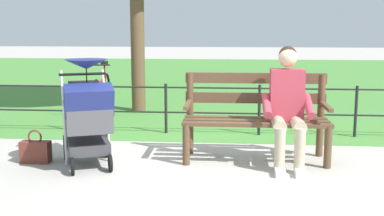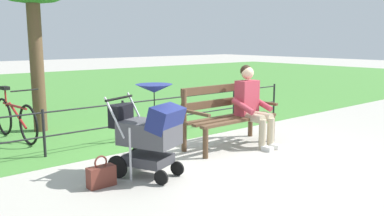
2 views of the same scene
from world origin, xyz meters
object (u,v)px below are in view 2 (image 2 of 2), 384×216
Objects in this scene: handbag at (101,176)px; bicycle at (15,118)px; park_bench at (227,113)px; person_on_bench at (252,103)px; stroller at (150,130)px.

bicycle reaches higher than handbag.
park_bench reaches higher than handbag.
park_bench is at bearing -170.95° from handbag.
stroller is at bearing 6.40° from person_on_bench.
stroller is 3.10m from bicycle.
handbag is 0.22× the size of bicycle.
person_on_bench is at bearing -176.65° from handbag.
park_bench is 2.47m from handbag.
person_on_bench is (-0.33, 0.22, 0.15)m from park_bench.
stroller reaches higher than park_bench.
person_on_bench is 1.11× the size of stroller.
park_bench is at bearing 134.12° from bicycle.
park_bench is 0.42m from person_on_bench.
bicycle is at bearing -88.66° from handbag.
bicycle is (2.80, -2.78, -0.31)m from person_on_bench.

